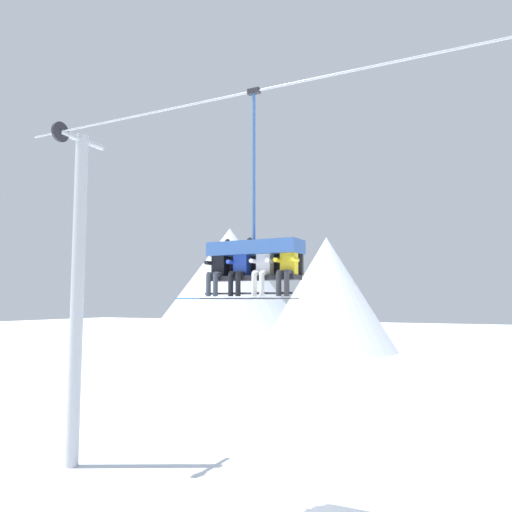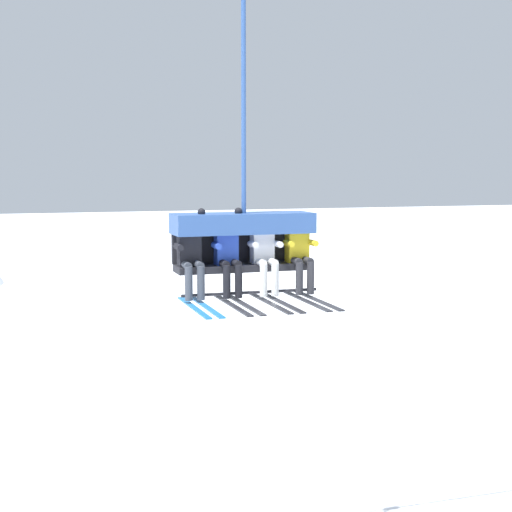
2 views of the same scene
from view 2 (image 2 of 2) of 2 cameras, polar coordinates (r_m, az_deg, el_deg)
name	(u,v)px [view 2 (image 2 of 2)]	position (r m, az deg, el deg)	size (l,w,h in m)	color
chairlift_chair	(242,229)	(11.60, -1.00, 2.00)	(2.08, 0.74, 4.57)	#232328
skier_black	(191,254)	(11.22, -4.73, 0.12)	(0.48, 1.70, 1.34)	black
skier_blue	(229,253)	(11.35, -2.01, 0.21)	(0.48, 1.70, 1.34)	#2847B7
skier_white	(265,253)	(11.51, 0.64, 0.20)	(0.46, 1.70, 1.23)	silver
skier_yellow	(300,252)	(11.69, 3.22, 0.29)	(0.46, 1.70, 1.23)	yellow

